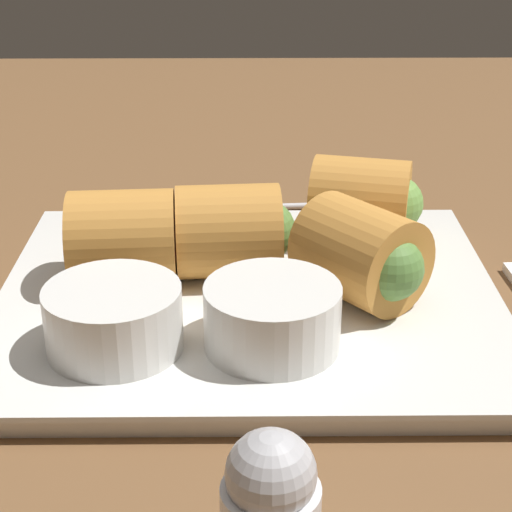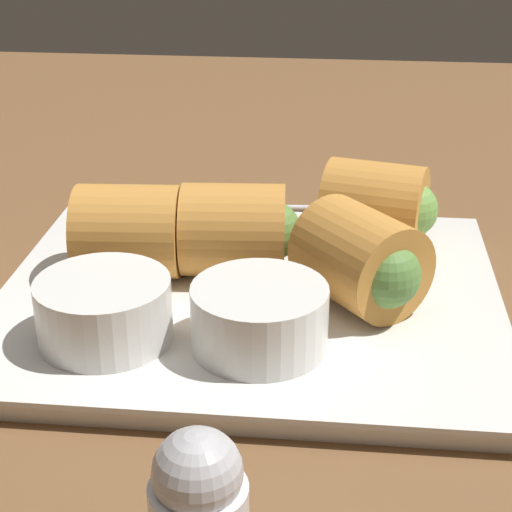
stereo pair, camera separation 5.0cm
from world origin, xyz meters
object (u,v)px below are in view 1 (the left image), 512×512
at_px(dipping_bowl_near, 273,314).
at_px(spoon, 347,202).
at_px(serving_plate, 256,302).
at_px(dipping_bowl_far, 114,316).

xyz_separation_m(dipping_bowl_near, spoon, (-0.06, -0.23, -0.03)).
height_order(serving_plate, dipping_bowl_far, dipping_bowl_far).
relative_size(serving_plate, spoon, 1.57).
height_order(dipping_bowl_near, dipping_bowl_far, same).
xyz_separation_m(serving_plate, dipping_bowl_near, (-0.01, 0.06, 0.03)).
bearing_deg(dipping_bowl_near, spoon, -105.58).
relative_size(serving_plate, dipping_bowl_near, 4.13).
bearing_deg(serving_plate, dipping_bowl_near, 97.58).
xyz_separation_m(dipping_bowl_near, dipping_bowl_far, (0.08, 0.00, 0.00)).
distance_m(serving_plate, spoon, 0.18).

